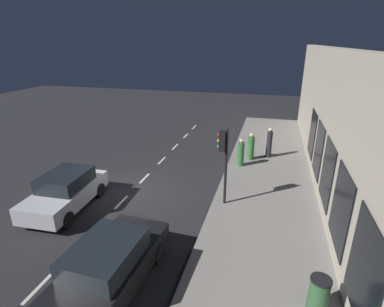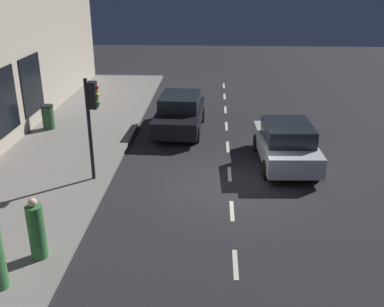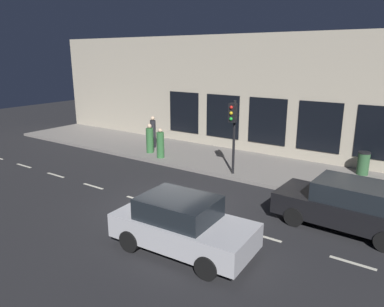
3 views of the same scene
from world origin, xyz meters
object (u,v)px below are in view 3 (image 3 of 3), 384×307
parked_car_0 (348,205)px  pedestrian_2 (150,140)px  pedestrian_1 (160,144)px  trash_bin (363,163)px  traffic_light (233,122)px  pedestrian_0 (153,133)px  parked_car_1 (182,224)px

parked_car_0 → pedestrian_2: size_ratio=2.74×
pedestrian_1 → trash_bin: (3.05, -9.37, -0.19)m
parked_car_0 → trash_bin: size_ratio=4.21×
pedestrian_2 → trash_bin: (2.58, -10.51, -0.21)m
pedestrian_2 → traffic_light: bearing=-76.5°
pedestrian_0 → pedestrian_2: (-1.04, -0.65, -0.13)m
parked_car_0 → parked_car_1: (-4.10, 3.57, -0.00)m
traffic_light → pedestrian_0: (1.82, 6.22, -1.55)m
parked_car_0 → parked_car_1: same height
trash_bin → pedestrian_2: bearing=103.8°
parked_car_0 → trash_bin: parked_car_0 is taller
trash_bin → parked_car_1: bearing=162.7°
pedestrian_0 → pedestrian_2: size_ratio=1.13×
traffic_light → pedestrian_0: 6.66m
parked_car_0 → pedestrian_1: bearing=77.6°
parked_car_0 → pedestrian_2: bearing=76.8°
parked_car_0 → pedestrian_0: bearing=73.0°
pedestrian_0 → parked_car_1: bearing=66.4°
traffic_light → pedestrian_0: bearing=73.7°
traffic_light → pedestrian_2: (0.78, 5.57, -1.68)m
traffic_light → trash_bin: traffic_light is taller
parked_car_0 → traffic_light: bearing=69.5°
pedestrian_0 → traffic_light: bearing=95.6°
pedestrian_0 → parked_car_0: bearing=92.4°
traffic_light → pedestrian_1: 4.75m
traffic_light → pedestrian_2: 5.87m
parked_car_1 → pedestrian_0: size_ratio=2.25×
traffic_light → pedestrian_1: traffic_light is taller
pedestrian_2 → trash_bin: pedestrian_2 is taller
traffic_light → trash_bin: 6.26m
pedestrian_2 → pedestrian_0: bearing=53.4°
pedestrian_2 → parked_car_1: bearing=-112.6°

